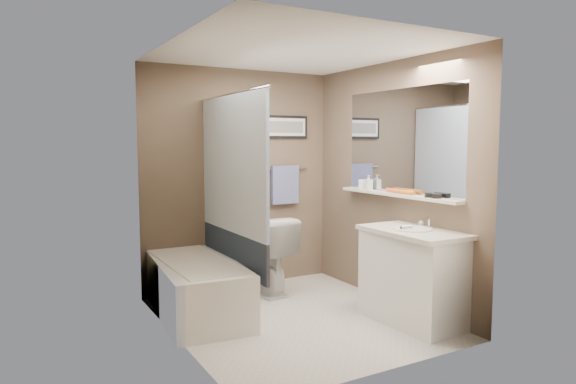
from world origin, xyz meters
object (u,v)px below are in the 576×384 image
bathtub (196,288)px  soap_bottle (368,182)px  candle_bowl_far (430,195)px  toilet (262,254)px  vanity (413,279)px  hair_brush_back (394,191)px  hair_brush_front (405,192)px  candle_bowl_near (437,196)px  glass_jar (362,184)px

bathtub → soap_bottle: 2.04m
candle_bowl_far → bathtub: bearing=147.0°
toilet → soap_bottle: 1.36m
vanity → hair_brush_back: hair_brush_back is taller
hair_brush_front → candle_bowl_near: bearing=-90.0°
candle_bowl_near → hair_brush_back: 0.56m
vanity → glass_jar: 1.26m
toilet → candle_bowl_near: size_ratio=9.17×
toilet → soap_bottle: bearing=141.5°
candle_bowl_far → vanity: bearing=-177.3°
toilet → vanity: (0.75, -1.50, -0.01)m
candle_bowl_far → hair_brush_front: 0.32m
glass_jar → vanity: bearing=-100.6°
toilet → vanity: toilet is taller
hair_brush_front → glass_jar: glass_jar is taller
bathtub → hair_brush_back: hair_brush_back is taller
bathtub → glass_jar: bearing=-0.6°
hair_brush_front → soap_bottle: bearing=90.0°
vanity → soap_bottle: soap_bottle is taller
hair_brush_front → candle_bowl_far: bearing=-90.0°
vanity → candle_bowl_far: size_ratio=10.00×
toilet → hair_brush_front: hair_brush_front is taller
candle_bowl_far → toilet: bearing=122.0°
candle_bowl_near → hair_brush_front: size_ratio=0.41×
toilet → candle_bowl_near: bearing=115.6°
candle_bowl_far → soap_bottle: bearing=90.0°
vanity → hair_brush_back: 0.90m
vanity → hair_brush_front: hair_brush_front is taller
bathtub → toilet: bearing=26.6°
candle_bowl_far → hair_brush_front: size_ratio=0.41×
toilet → candle_bowl_far: (0.93, -1.49, 0.72)m
bathtub → candle_bowl_far: (1.79, -1.16, 0.89)m
glass_jar → soap_bottle: bearing=-90.0°
candle_bowl_near → glass_jar: size_ratio=0.90×
toilet → hair_brush_front: bearing=123.4°
hair_brush_back → vanity: bearing=-110.9°
candle_bowl_near → glass_jar: bearing=90.0°
soap_bottle → candle_bowl_far: bearing=-90.0°
bathtub → vanity: (1.60, -1.17, 0.15)m
candle_bowl_near → soap_bottle: size_ratio=0.59×
bathtub → hair_brush_front: hair_brush_front is taller
candle_bowl_far → glass_jar: bearing=90.0°
hair_brush_back → glass_jar: bearing=90.0°
toilet → hair_brush_back: (0.93, -1.02, 0.72)m
candle_bowl_near → glass_jar: 1.06m
candle_bowl_near → bathtub: bearing=145.2°
bathtub → hair_brush_back: size_ratio=6.82×
toilet → vanity: size_ratio=0.92×
vanity → candle_bowl_far: bearing=-0.1°
toilet → glass_jar: glass_jar is taller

